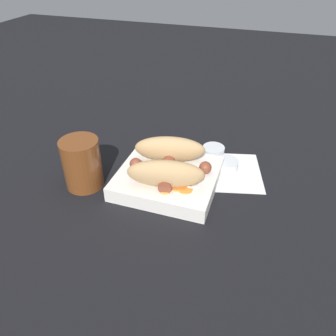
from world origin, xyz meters
The scene contains 9 objects.
ground_plane centered at (0.00, 0.00, 0.00)m, with size 3.00×3.00×0.00m, color black.
food_tray centered at (0.00, 0.00, 0.02)m, with size 0.20×0.19×0.03m.
bread_roll centered at (0.00, 0.00, 0.06)m, with size 0.18×0.17×0.06m.
sausage centered at (0.00, 0.00, 0.05)m, with size 0.17×0.15×0.03m.
pickled_veggies centered at (0.04, -0.04, 0.03)m, with size 0.07×0.07×0.00m.
napkin centered at (0.11, 0.08, 0.00)m, with size 0.18×0.18×0.00m.
condiment_cup_near centered at (0.11, 0.09, 0.01)m, with size 0.05×0.05×0.02m.
condiment_cup_far centered at (0.07, 0.14, 0.01)m, with size 0.05×0.05×0.02m.
drink_glass centered at (-0.17, -0.06, 0.05)m, with size 0.08×0.08×0.11m.
Camera 1 is at (0.18, -0.53, 0.44)m, focal length 35.00 mm.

